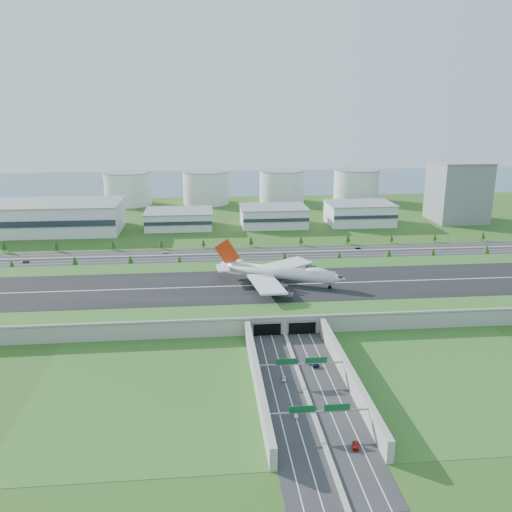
{
  "coord_description": "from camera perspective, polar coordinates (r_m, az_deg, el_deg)",
  "views": [
    {
      "loc": [
        -36.91,
        -288.92,
        107.88
      ],
      "look_at": [
        -5.71,
        35.0,
        15.56
      ],
      "focal_mm": 38.0,
      "sensor_mm": 36.0,
      "label": 1
    }
  ],
  "objects": [
    {
      "name": "sign_gantry_near",
      "position": [
        221.67,
        4.79,
        -11.31
      ],
      "size": [
        38.7,
        0.7,
        9.8
      ],
      "color": "gray",
      "rests_on": "ground"
    },
    {
      "name": "fuel_tank_b",
      "position": [
        605.71,
        -5.3,
        7.19
      ],
      "size": [
        50.0,
        50.0,
        35.0
      ],
      "primitive_type": "cylinder",
      "color": "silver",
      "rests_on": "ground"
    },
    {
      "name": "car_7",
      "position": [
        407.32,
        -9.69,
        0.38
      ],
      "size": [
        5.51,
        2.28,
        1.59
      ],
      "primitive_type": "imported",
      "rotation": [
        0.0,
        0.0,
        -1.56
      ],
      "color": "silver",
      "rests_on": "ground"
    },
    {
      "name": "car_3",
      "position": [
        188.83,
        10.45,
        -18.97
      ],
      "size": [
        3.66,
        5.78,
        1.56
      ],
      "primitive_type": "imported",
      "rotation": [
        0.0,
        0.0,
        2.85
      ],
      "color": "#9F150E",
      "rests_on": "ground"
    },
    {
      "name": "hangar_mid_c",
      "position": [
        509.1,
        10.83,
        4.41
      ],
      "size": [
        58.0,
        42.0,
        19.0
      ],
      "primitive_type": "cube",
      "color": "silver",
      "rests_on": "ground"
    },
    {
      "name": "airfield_deck",
      "position": [
        309.12,
        1.68,
        -3.78
      ],
      "size": [
        520.0,
        100.0,
        9.2
      ],
      "color": "gray",
      "rests_on": "ground"
    },
    {
      "name": "boeing_747",
      "position": [
        308.81,
        2.46,
        -1.72
      ],
      "size": [
        73.04,
        67.43,
        24.15
      ],
      "rotation": [
        0.0,
        0.0,
        -0.42
      ],
      "color": "silver",
      "rests_on": "airfield_deck"
    },
    {
      "name": "fuel_tank_a",
      "position": [
        611.38,
        -13.35,
        6.91
      ],
      "size": [
        50.0,
        50.0,
        35.0
      ],
      "primitive_type": "cylinder",
      "color": "silver",
      "rests_on": "ground"
    },
    {
      "name": "car_0",
      "position": [
        223.95,
        2.95,
        -12.72
      ],
      "size": [
        2.09,
        4.65,
        1.55
      ],
      "primitive_type": "imported",
      "rotation": [
        0.0,
        0.0,
        -0.06
      ],
      "color": "silver",
      "rests_on": "ground"
    },
    {
      "name": "sign_gantry_far",
      "position": [
        191.81,
        6.7,
        -16.03
      ],
      "size": [
        38.7,
        0.7,
        9.8
      ],
      "color": "gray",
      "rests_on": "ground"
    },
    {
      "name": "hangar_mid_a",
      "position": [
        489.87,
        -8.1,
        3.85
      ],
      "size": [
        58.0,
        42.0,
        15.0
      ],
      "primitive_type": "cube",
      "color": "silver",
      "rests_on": "ground"
    },
    {
      "name": "underpass_road",
      "position": [
        219.51,
        4.97,
        -12.64
      ],
      "size": [
        38.8,
        120.4,
        8.0
      ],
      "color": "#28282B",
      "rests_on": "ground"
    },
    {
      "name": "car_2",
      "position": [
        235.98,
        6.04,
        -11.2
      ],
      "size": [
        4.75,
        6.68,
        1.69
      ],
      "primitive_type": "imported",
      "rotation": [
        0.0,
        0.0,
        3.5
      ],
      "color": "#0C193C",
      "rests_on": "ground"
    },
    {
      "name": "ground",
      "position": [
        310.61,
        1.67,
        -4.49
      ],
      "size": [
        1200.0,
        1200.0,
        0.0
      ],
      "primitive_type": "plane",
      "color": "#30541A",
      "rests_on": "ground"
    },
    {
      "name": "fuel_tank_d",
      "position": [
        629.63,
        10.49,
        7.32
      ],
      "size": [
        50.0,
        50.0,
        35.0
      ],
      "primitive_type": "cylinder",
      "color": "silver",
      "rests_on": "ground"
    },
    {
      "name": "fuel_tank_c",
      "position": [
        611.91,
        2.75,
        7.33
      ],
      "size": [
        50.0,
        50.0,
        35.0
      ],
      "primitive_type": "cylinder",
      "color": "silver",
      "rests_on": "ground"
    },
    {
      "name": "north_expressway",
      "position": [
        400.48,
        -0.01,
        0.22
      ],
      "size": [
        560.0,
        36.0,
        0.12
      ],
      "primitive_type": "cube",
      "color": "#28282B",
      "rests_on": "ground"
    },
    {
      "name": "office_tower",
      "position": [
        544.77,
        20.48,
        6.36
      ],
      "size": [
        46.0,
        46.0,
        55.0
      ],
      "primitive_type": "cube",
      "color": "slate",
      "rests_on": "ground"
    },
    {
      "name": "car_5",
      "position": [
        420.87,
        10.65,
        0.82
      ],
      "size": [
        4.46,
        3.03,
        1.39
      ],
      "primitive_type": "imported",
      "rotation": [
        0.0,
        0.0,
        -1.98
      ],
      "color": "black",
      "rests_on": "ground"
    },
    {
      "name": "hangar_west",
      "position": [
        501.41,
        -20.83,
        3.83
      ],
      "size": [
        120.0,
        60.0,
        25.0
      ],
      "primitive_type": "cube",
      "color": "silver",
      "rests_on": "ground"
    },
    {
      "name": "hangar_mid_b",
      "position": [
        493.03,
        1.83,
        4.2
      ],
      "size": [
        58.0,
        42.0,
        17.0
      ],
      "primitive_type": "cube",
      "color": "silver",
      "rests_on": "ground"
    },
    {
      "name": "tree_row",
      "position": [
        400.23,
        0.18,
        0.89
      ],
      "size": [
        501.45,
        48.61,
        8.48
      ],
      "color": "#3D2819",
      "rests_on": "ground"
    },
    {
      "name": "car_1",
      "position": [
        201.65,
        4.2,
        -16.28
      ],
      "size": [
        1.73,
        4.26,
        1.38
      ],
      "primitive_type": "imported",
      "rotation": [
        0.0,
        0.0,
        -0.07
      ],
      "color": "silver",
      "rests_on": "ground"
    },
    {
      "name": "bay_water",
      "position": [
        777.33,
        -2.75,
        7.84
      ],
      "size": [
        1200.0,
        260.0,
        0.06
      ],
      "primitive_type": "cube",
      "color": "#3A5670",
      "rests_on": "ground"
    },
    {
      "name": "car_4",
      "position": [
        411.35,
        -23.08,
        -0.53
      ],
      "size": [
        5.15,
        3.27,
        1.63
      ],
      "primitive_type": "imported",
      "rotation": [
        0.0,
        0.0,
        1.87
      ],
      "color": "#4C4D51",
      "rests_on": "ground"
    }
  ]
}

